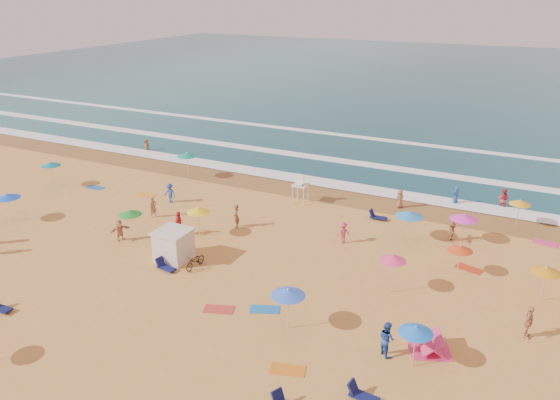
% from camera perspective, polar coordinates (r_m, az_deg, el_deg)
% --- Properties ---
extents(ground, '(220.00, 220.00, 0.00)m').
position_cam_1_polar(ground, '(37.37, -1.48, -5.64)').
color(ground, gold).
rests_on(ground, ground).
extents(ocean, '(220.00, 140.00, 0.18)m').
position_cam_1_polar(ocean, '(115.68, 18.82, 11.88)').
color(ocean, '#0C4756').
rests_on(ocean, ground).
extents(wet_sand, '(220.00, 220.00, 0.00)m').
position_cam_1_polar(wet_sand, '(47.82, 5.54, 0.51)').
color(wet_sand, olive).
rests_on(wet_sand, ground).
extents(surf_foam, '(200.00, 18.70, 0.05)m').
position_cam_1_polar(surf_foam, '(55.67, 8.85, 3.50)').
color(surf_foam, white).
rests_on(surf_foam, ground).
extents(cabana, '(2.00, 2.00, 2.00)m').
position_cam_1_polar(cabana, '(36.84, -11.06, -4.74)').
color(cabana, silver).
rests_on(cabana, ground).
extents(cabana_roof, '(2.20, 2.20, 0.12)m').
position_cam_1_polar(cabana_roof, '(36.40, -11.18, -3.24)').
color(cabana_roof, silver).
rests_on(cabana_roof, cabana).
extents(bicycle, '(0.72, 1.83, 0.95)m').
position_cam_1_polar(bicycle, '(35.83, -8.85, -6.32)').
color(bicycle, black).
rests_on(bicycle, ground).
extents(lifeguard_stand, '(1.20, 1.20, 2.10)m').
position_cam_1_polar(lifeguard_stand, '(45.71, 2.15, 0.99)').
color(lifeguard_stand, white).
rests_on(lifeguard_stand, ground).
extents(beach_umbrellas, '(47.82, 31.20, 0.75)m').
position_cam_1_polar(beach_umbrellas, '(36.18, -1.83, -2.89)').
color(beach_umbrellas, '#2D8ECD').
rests_on(beach_umbrellas, ground).
extents(loungers, '(45.94, 22.62, 0.34)m').
position_cam_1_polar(loungers, '(31.36, 5.09, -11.13)').
color(loungers, '#0F154B').
rests_on(loungers, ground).
extents(towels, '(41.05, 26.84, 0.03)m').
position_cam_1_polar(towels, '(35.75, -3.21, -6.98)').
color(towels, '#BF5117').
rests_on(towels, ground).
extents(beachgoers, '(45.34, 25.59, 2.11)m').
position_cam_1_polar(beachgoers, '(39.96, 2.73, -2.52)').
color(beachgoers, tan).
rests_on(beachgoers, ground).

